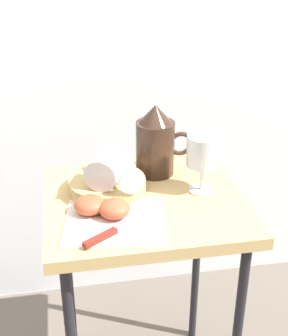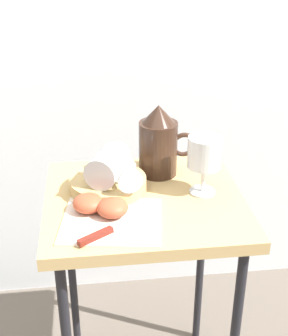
{
  "view_description": "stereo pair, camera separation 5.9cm",
  "coord_description": "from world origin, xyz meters",
  "px_view_note": "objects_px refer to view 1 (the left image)",
  "views": [
    {
      "loc": [
        -0.18,
        -1.0,
        1.28
      ],
      "look_at": [
        0.0,
        0.0,
        0.76
      ],
      "focal_mm": 51.24,
      "sensor_mm": 36.0,
      "label": 1
    },
    {
      "loc": [
        -0.12,
        -1.01,
        1.28
      ],
      "look_at": [
        0.0,
        0.0,
        0.76
      ],
      "focal_mm": 51.24,
      "sensor_mm": 36.0,
      "label": 2
    }
  ],
  "objects_px": {
    "apple_half_right": "(115,209)",
    "knife": "(113,232)",
    "table": "(144,224)",
    "apple_half_left": "(90,205)",
    "basket_tray": "(107,185)",
    "pitcher": "(156,146)",
    "wine_glass_tipped_near": "(116,164)",
    "wine_glass_tipped_far": "(105,170)",
    "wine_glass_upright": "(203,154)"
  },
  "relations": [
    {
      "from": "apple_half_right",
      "to": "knife",
      "type": "height_order",
      "value": "apple_half_right"
    },
    {
      "from": "table",
      "to": "apple_half_left",
      "type": "xyz_separation_m",
      "value": [
        -0.14,
        -0.05,
        0.1
      ]
    },
    {
      "from": "basket_tray",
      "to": "pitcher",
      "type": "relative_size",
      "value": 1.0
    },
    {
      "from": "apple_half_left",
      "to": "knife",
      "type": "distance_m",
      "value": 0.1
    },
    {
      "from": "table",
      "to": "knife",
      "type": "relative_size",
      "value": 3.48
    },
    {
      "from": "pitcher",
      "to": "apple_half_right",
      "type": "bearing_deg",
      "value": -123.65
    },
    {
      "from": "basket_tray",
      "to": "knife",
      "type": "relative_size",
      "value": 0.98
    },
    {
      "from": "basket_tray",
      "to": "apple_half_left",
      "type": "bearing_deg",
      "value": -117.83
    },
    {
      "from": "apple_half_left",
      "to": "knife",
      "type": "xyz_separation_m",
      "value": [
        0.04,
        -0.09,
        -0.02
      ]
    },
    {
      "from": "pitcher",
      "to": "wine_glass_tipped_near",
      "type": "xyz_separation_m",
      "value": [
        -0.11,
        -0.07,
        -0.01
      ]
    },
    {
      "from": "wine_glass_tipped_far",
      "to": "wine_glass_tipped_near",
      "type": "bearing_deg",
      "value": 46.5
    },
    {
      "from": "pitcher",
      "to": "apple_half_right",
      "type": "distance_m",
      "value": 0.25
    },
    {
      "from": "apple_half_right",
      "to": "wine_glass_tipped_near",
      "type": "bearing_deg",
      "value": 80.38
    },
    {
      "from": "basket_tray",
      "to": "wine_glass_tipped_near",
      "type": "relative_size",
      "value": 1.18
    },
    {
      "from": "wine_glass_tipped_near",
      "to": "knife",
      "type": "xyz_separation_m",
      "value": [
        -0.03,
        -0.2,
        -0.06
      ]
    },
    {
      "from": "wine_glass_upright",
      "to": "apple_half_right",
      "type": "distance_m",
      "value": 0.26
    },
    {
      "from": "wine_glass_tipped_near",
      "to": "knife",
      "type": "bearing_deg",
      "value": -99.59
    },
    {
      "from": "wine_glass_upright",
      "to": "wine_glass_tipped_near",
      "type": "xyz_separation_m",
      "value": [
        -0.21,
        0.05,
        -0.03
      ]
    },
    {
      "from": "pitcher",
      "to": "wine_glass_tipped_far",
      "type": "bearing_deg",
      "value": -143.91
    },
    {
      "from": "basket_tray",
      "to": "wine_glass_tipped_near",
      "type": "distance_m",
      "value": 0.06
    },
    {
      "from": "table",
      "to": "wine_glass_upright",
      "type": "relative_size",
      "value": 4.57
    },
    {
      "from": "pitcher",
      "to": "apple_half_right",
      "type": "xyz_separation_m",
      "value": [
        -0.14,
        -0.2,
        -0.05
      ]
    },
    {
      "from": "wine_glass_tipped_far",
      "to": "knife",
      "type": "distance_m",
      "value": 0.18
    },
    {
      "from": "wine_glass_upright",
      "to": "knife",
      "type": "height_order",
      "value": "wine_glass_upright"
    },
    {
      "from": "table",
      "to": "wine_glass_upright",
      "type": "distance_m",
      "value": 0.23
    },
    {
      "from": "wine_glass_tipped_far",
      "to": "pitcher",
      "type": "bearing_deg",
      "value": 36.09
    },
    {
      "from": "table",
      "to": "apple_half_right",
      "type": "bearing_deg",
      "value": -135.95
    },
    {
      "from": "wine_glass_tipped_far",
      "to": "apple_half_left",
      "type": "xyz_separation_m",
      "value": [
        -0.04,
        -0.07,
        -0.05
      ]
    },
    {
      "from": "basket_tray",
      "to": "wine_glass_upright",
      "type": "bearing_deg",
      "value": -9.36
    },
    {
      "from": "wine_glass_tipped_far",
      "to": "wine_glass_upright",
      "type": "bearing_deg",
      "value": -3.09
    },
    {
      "from": "wine_glass_upright",
      "to": "wine_glass_tipped_far",
      "type": "height_order",
      "value": "wine_glass_upright"
    },
    {
      "from": "wine_glass_upright",
      "to": "knife",
      "type": "distance_m",
      "value": 0.3
    },
    {
      "from": "wine_glass_tipped_far",
      "to": "basket_tray",
      "type": "bearing_deg",
      "value": 76.53
    },
    {
      "from": "table",
      "to": "apple_half_left",
      "type": "distance_m",
      "value": 0.18
    },
    {
      "from": "table",
      "to": "wine_glass_upright",
      "type": "height_order",
      "value": "wine_glass_upright"
    },
    {
      "from": "apple_half_right",
      "to": "table",
      "type": "bearing_deg",
      "value": 44.05
    },
    {
      "from": "table",
      "to": "wine_glass_tipped_near",
      "type": "height_order",
      "value": "wine_glass_tipped_near"
    },
    {
      "from": "wine_glass_upright",
      "to": "apple_half_left",
      "type": "relative_size",
      "value": 2.07
    },
    {
      "from": "pitcher",
      "to": "wine_glass_upright",
      "type": "distance_m",
      "value": 0.15
    },
    {
      "from": "wine_glass_upright",
      "to": "knife",
      "type": "bearing_deg",
      "value": -147.48
    },
    {
      "from": "wine_glass_upright",
      "to": "knife",
      "type": "xyz_separation_m",
      "value": [
        -0.24,
        -0.15,
        -0.09
      ]
    },
    {
      "from": "table",
      "to": "pitcher",
      "type": "height_order",
      "value": "pitcher"
    },
    {
      "from": "basket_tray",
      "to": "wine_glass_tipped_far",
      "type": "relative_size",
      "value": 1.23
    },
    {
      "from": "table",
      "to": "wine_glass_tipped_far",
      "type": "xyz_separation_m",
      "value": [
        -0.09,
        0.02,
        0.15
      ]
    },
    {
      "from": "table",
      "to": "wine_glass_tipped_far",
      "type": "height_order",
      "value": "wine_glass_tipped_far"
    },
    {
      "from": "apple_half_right",
      "to": "pitcher",
      "type": "bearing_deg",
      "value": 56.35
    },
    {
      "from": "wine_glass_tipped_far",
      "to": "knife",
      "type": "height_order",
      "value": "wine_glass_tipped_far"
    },
    {
      "from": "apple_half_left",
      "to": "knife",
      "type": "height_order",
      "value": "apple_half_left"
    },
    {
      "from": "basket_tray",
      "to": "apple_half_right",
      "type": "height_order",
      "value": "apple_half_right"
    },
    {
      "from": "pitcher",
      "to": "apple_half_left",
      "type": "height_order",
      "value": "pitcher"
    }
  ]
}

